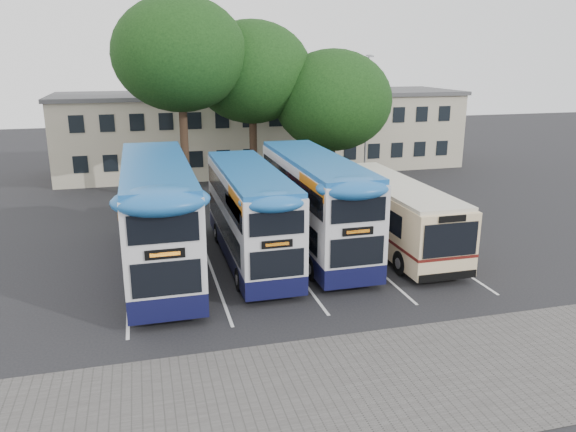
# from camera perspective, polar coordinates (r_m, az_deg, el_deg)

# --- Properties ---
(ground) EXTENTS (120.00, 120.00, 0.00)m
(ground) POSITION_cam_1_polar(r_m,az_deg,el_deg) (22.39, 12.96, -8.22)
(ground) COLOR black
(ground) RESTS_ON ground
(paving_strip) EXTENTS (40.00, 6.00, 0.01)m
(paving_strip) POSITION_cam_1_polar(r_m,az_deg,el_deg) (17.64, 14.71, -15.36)
(paving_strip) COLOR #595654
(paving_strip) RESTS_ON ground
(bay_lines) EXTENTS (14.12, 11.00, 0.01)m
(bay_lines) POSITION_cam_1_polar(r_m,az_deg,el_deg) (25.40, 0.15, -4.79)
(bay_lines) COLOR silver
(bay_lines) RESTS_ON ground
(depot_building) EXTENTS (32.40, 8.40, 6.20)m
(depot_building) POSITION_cam_1_polar(r_m,az_deg,el_deg) (46.37, -2.44, 8.74)
(depot_building) COLOR #B3AD90
(depot_building) RESTS_ON ground
(lamp_post) EXTENTS (0.25, 1.05, 9.06)m
(lamp_post) POSITION_cam_1_polar(r_m,az_deg,el_deg) (41.29, 8.00, 10.40)
(lamp_post) COLOR gray
(lamp_post) RESTS_ON ground
(tree_left) EXTENTS (7.96, 7.96, 12.48)m
(tree_left) POSITION_cam_1_polar(r_m,az_deg,el_deg) (34.97, -10.93, 15.83)
(tree_left) COLOR black
(tree_left) RESTS_ON ground
(tree_mid) EXTENTS (7.70, 7.70, 11.25)m
(tree_mid) POSITION_cam_1_polar(r_m,az_deg,el_deg) (37.37, -3.67, 14.35)
(tree_mid) COLOR black
(tree_mid) RESTS_ON ground
(tree_right) EXTENTS (7.72, 7.72, 9.47)m
(tree_right) POSITION_cam_1_polar(r_m,az_deg,el_deg) (37.54, 4.57, 11.62)
(tree_right) COLOR black
(tree_right) RESTS_ON ground
(bus_dd_left) EXTENTS (2.79, 11.50, 4.79)m
(bus_dd_left) POSITION_cam_1_polar(r_m,az_deg,el_deg) (24.39, -13.06, 0.40)
(bus_dd_left) COLOR #0E0F35
(bus_dd_left) RESTS_ON ground
(bus_dd_mid) EXTENTS (2.47, 10.19, 4.24)m
(bus_dd_mid) POSITION_cam_1_polar(r_m,az_deg,el_deg) (25.15, -3.89, 0.55)
(bus_dd_mid) COLOR #0E0F35
(bus_dd_mid) RESTS_ON ground
(bus_dd_right) EXTENTS (2.64, 10.88, 4.53)m
(bus_dd_right) POSITION_cam_1_polar(r_m,az_deg,el_deg) (26.36, 2.71, 1.65)
(bus_dd_right) COLOR #0E0F35
(bus_dd_right) RESTS_ON ground
(bus_single) EXTENTS (2.72, 10.69, 3.19)m
(bus_single) POSITION_cam_1_polar(r_m,az_deg,el_deg) (27.68, 10.47, 0.62)
(bus_single) COLOR beige
(bus_single) RESTS_ON ground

